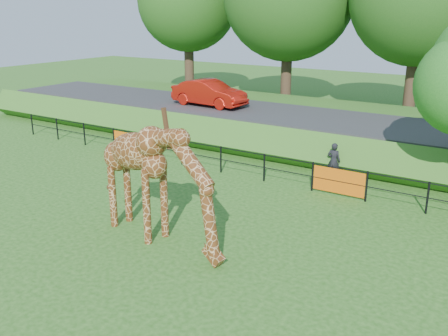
{
  "coord_description": "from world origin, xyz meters",
  "views": [
    {
      "loc": [
        8.65,
        -8.22,
        6.35
      ],
      "look_at": [
        1.21,
        3.27,
        2.0
      ],
      "focal_mm": 40.0,
      "sensor_mm": 36.0,
      "label": 1
    }
  ],
  "objects_px": {
    "car_blue": "(213,90)",
    "car_red": "(209,93)",
    "giraffe": "(158,184)",
    "visitor": "(334,161)"
  },
  "relations": [
    {
      "from": "car_blue",
      "to": "car_red",
      "type": "height_order",
      "value": "car_red"
    },
    {
      "from": "giraffe",
      "to": "car_red",
      "type": "relative_size",
      "value": 1.16
    },
    {
      "from": "giraffe",
      "to": "visitor",
      "type": "xyz_separation_m",
      "value": [
        2.11,
        7.99,
        -1.02
      ]
    },
    {
      "from": "giraffe",
      "to": "visitor",
      "type": "height_order",
      "value": "giraffe"
    },
    {
      "from": "car_red",
      "to": "giraffe",
      "type": "bearing_deg",
      "value": -148.04
    },
    {
      "from": "car_red",
      "to": "visitor",
      "type": "height_order",
      "value": "car_red"
    },
    {
      "from": "car_blue",
      "to": "car_red",
      "type": "xyz_separation_m",
      "value": [
        0.39,
        -0.9,
        0.02
      ]
    },
    {
      "from": "car_blue",
      "to": "visitor",
      "type": "distance_m",
      "value": 10.31
    },
    {
      "from": "car_red",
      "to": "car_blue",
      "type": "bearing_deg",
      "value": 26.72
    },
    {
      "from": "giraffe",
      "to": "car_red",
      "type": "bearing_deg",
      "value": 128.73
    }
  ]
}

